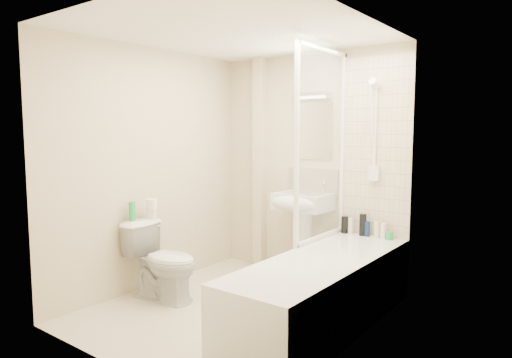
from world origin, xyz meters
The scene contains 26 objects.
floor centered at (0.00, 0.00, 0.00)m, with size 2.50×2.50×0.00m, color beige.
wall_back centered at (0.00, 1.25, 1.20)m, with size 2.20×0.02×2.40m, color beige.
wall_left centered at (-1.10, 0.00, 1.20)m, with size 0.02×2.50×2.40m, color beige.
wall_right centered at (1.10, 0.00, 1.20)m, with size 0.02×2.50×2.40m, color beige.
ceiling centered at (0.00, 0.00, 2.40)m, with size 2.20×2.50×0.02m, color white.
tile_back centered at (0.75, 1.24, 1.42)m, with size 0.70×0.01×1.75m, color beige.
tile_right centered at (1.09, 0.20, 1.42)m, with size 0.01×2.10×1.75m, color beige.
pipe_boxing centered at (-0.62, 1.19, 1.20)m, with size 0.12×0.12×2.40m, color beige.
splashback centered at (0.05, 1.24, 1.03)m, with size 0.60×0.01×0.30m, color beige.
mirror centered at (0.05, 1.24, 1.58)m, with size 0.46×0.01×0.60m, color white.
strip_light centered at (0.05, 1.22, 1.95)m, with size 0.42×0.07×0.07m, color silver.
bathtub centered at (0.75, 0.20, 0.29)m, with size 0.70×2.10×0.55m.
shower_screen centered at (0.40, 0.80, 1.45)m, with size 0.04×0.92×1.80m.
shower_fixture centered at (0.75, 1.19, 1.55)m, with size 0.10×0.16×0.99m.
pedestal_sink centered at (0.05, 1.01, 0.75)m, with size 0.55×0.50×1.06m.
bottle_black_a centered at (0.47, 1.16, 0.63)m, with size 0.07×0.07×0.17m, color black.
bottle_white_a centered at (0.54, 1.16, 0.63)m, with size 0.05×0.05×0.16m, color white.
bottle_black_b centered at (0.67, 1.16, 0.66)m, with size 0.07×0.07×0.22m, color black.
bottle_blue centered at (0.71, 1.16, 0.62)m, with size 0.05×0.05×0.15m, color navy.
bottle_cream centered at (0.81, 1.16, 0.63)m, with size 0.05×0.05×0.16m, color beige.
bottle_white_b centered at (0.88, 1.16, 0.62)m, with size 0.05×0.05×0.15m, color white.
bottle_green centered at (0.94, 1.16, 0.59)m, with size 0.07×0.07×0.08m, color green.
toilet centered at (-0.72, -0.20, 0.36)m, with size 0.75×0.48×0.73m, color white.
toilet_roll_lower centered at (-0.99, -0.11, 0.78)m, with size 0.10×0.10×0.10m, color white.
toilet_roll_upper centered at (-0.93, -0.14, 0.88)m, with size 0.11×0.11×0.10m, color white.
green_bottle centered at (-1.02, -0.31, 0.82)m, with size 0.06×0.06×0.18m, color green.
Camera 1 is at (2.49, -3.00, 1.58)m, focal length 32.00 mm.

